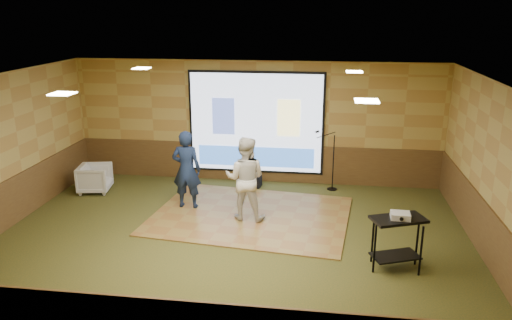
# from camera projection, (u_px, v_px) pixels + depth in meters

# --- Properties ---
(ground) EXTENTS (9.00, 9.00, 0.00)m
(ground) POSITION_uv_depth(u_px,v_px,m) (231.00, 241.00, 9.33)
(ground) COLOR #2E3B1B
(ground) RESTS_ON ground
(room_shell) EXTENTS (9.04, 7.04, 3.02)m
(room_shell) POSITION_uv_depth(u_px,v_px,m) (229.00, 132.00, 8.72)
(room_shell) COLOR #B09549
(room_shell) RESTS_ON ground
(wainscot_back) EXTENTS (9.00, 0.04, 0.95)m
(wainscot_back) POSITION_uv_depth(u_px,v_px,m) (256.00, 163.00, 12.49)
(wainscot_back) COLOR #50331A
(wainscot_back) RESTS_ON ground
(wainscot_left) EXTENTS (0.04, 7.00, 0.95)m
(wainscot_left) POSITION_uv_depth(u_px,v_px,m) (6.00, 205.00, 9.78)
(wainscot_left) COLOR #50331A
(wainscot_left) RESTS_ON ground
(wainscot_right) EXTENTS (0.04, 7.00, 0.95)m
(wainscot_right) POSITION_uv_depth(u_px,v_px,m) (485.00, 232.00, 8.61)
(wainscot_right) COLOR #50331A
(wainscot_right) RESTS_ON ground
(projector_screen) EXTENTS (3.32, 0.06, 2.52)m
(projector_screen) POSITION_uv_depth(u_px,v_px,m) (256.00, 124.00, 12.16)
(projector_screen) COLOR black
(projector_screen) RESTS_ON room_shell
(downlight_nw) EXTENTS (0.32, 0.32, 0.02)m
(downlight_nw) POSITION_uv_depth(u_px,v_px,m) (142.00, 68.00, 10.46)
(downlight_nw) COLOR beige
(downlight_nw) RESTS_ON room_shell
(downlight_ne) EXTENTS (0.32, 0.32, 0.02)m
(downlight_ne) POSITION_uv_depth(u_px,v_px,m) (354.00, 72.00, 9.89)
(downlight_ne) COLOR beige
(downlight_ne) RESTS_ON room_shell
(downlight_sw) EXTENTS (0.32, 0.32, 0.02)m
(downlight_sw) POSITION_uv_depth(u_px,v_px,m) (62.00, 94.00, 7.33)
(downlight_sw) COLOR beige
(downlight_sw) RESTS_ON room_shell
(downlight_se) EXTENTS (0.32, 0.32, 0.02)m
(downlight_se) POSITION_uv_depth(u_px,v_px,m) (367.00, 101.00, 6.76)
(downlight_se) COLOR beige
(downlight_se) RESTS_ON room_shell
(dance_floor) EXTENTS (4.31, 3.47, 0.03)m
(dance_floor) POSITION_uv_depth(u_px,v_px,m) (251.00, 215.00, 10.46)
(dance_floor) COLOR olive
(dance_floor) RESTS_ON ground
(player_left) EXTENTS (0.62, 0.41, 1.70)m
(player_left) POSITION_uv_depth(u_px,v_px,m) (187.00, 169.00, 10.65)
(player_left) COLOR #162344
(player_left) RESTS_ON dance_floor
(player_right) EXTENTS (0.87, 0.70, 1.72)m
(player_right) POSITION_uv_depth(u_px,v_px,m) (245.00, 179.00, 10.04)
(player_right) COLOR beige
(player_right) RESTS_ON dance_floor
(av_table) EXTENTS (0.87, 0.46, 0.91)m
(av_table) POSITION_uv_depth(u_px,v_px,m) (397.00, 234.00, 8.18)
(av_table) COLOR black
(av_table) RESTS_ON ground
(projector) EXTENTS (0.32, 0.27, 0.10)m
(projector) POSITION_uv_depth(u_px,v_px,m) (400.00, 216.00, 8.05)
(projector) COLOR silver
(projector) RESTS_ON av_table
(mic_stand) EXTENTS (0.57, 0.23, 1.45)m
(mic_stand) POSITION_uv_depth(u_px,v_px,m) (331.00, 170.00, 11.87)
(mic_stand) COLOR black
(mic_stand) RESTS_ON ground
(banquet_chair) EXTENTS (0.83, 0.81, 0.66)m
(banquet_chair) POSITION_uv_depth(u_px,v_px,m) (95.00, 178.00, 11.78)
(banquet_chair) COLOR gray
(banquet_chair) RESTS_ON ground
(duffel_bag) EXTENTS (0.49, 0.35, 0.28)m
(duffel_bag) POSITION_uv_depth(u_px,v_px,m) (252.00, 181.00, 12.17)
(duffel_bag) COLOR black
(duffel_bag) RESTS_ON ground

